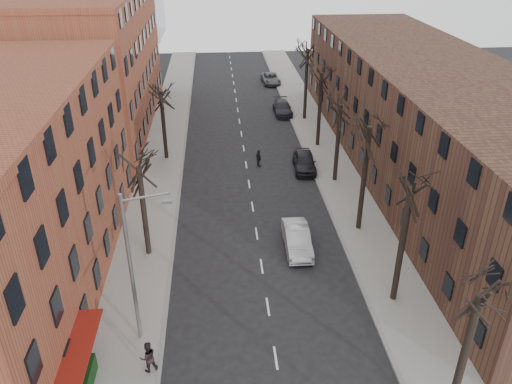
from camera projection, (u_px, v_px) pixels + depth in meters
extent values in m
cube|color=gray|center=(163.00, 154.00, 49.20)|extent=(4.00, 90.00, 0.15)
cube|color=gray|center=(323.00, 149.00, 50.36)|extent=(4.00, 90.00, 0.15)
cube|color=brown|center=(89.00, 63.00, 53.27)|extent=(12.00, 28.00, 14.00)
cube|color=#4B3123|center=(427.00, 117.00, 44.22)|extent=(12.00, 50.00, 10.00)
cylinder|color=slate|center=(131.00, 272.00, 25.20)|extent=(0.20, 0.20, 9.00)
cylinder|color=slate|center=(144.00, 197.00, 23.25)|extent=(2.39, 0.12, 0.46)
cube|color=slate|center=(167.00, 202.00, 23.47)|extent=(0.50, 0.22, 0.14)
imported|color=#ABAFB2|center=(297.00, 239.00, 34.58)|extent=(1.72, 4.82, 1.58)
imported|color=black|center=(304.00, 161.00, 45.92)|extent=(2.25, 4.95, 1.65)
imported|color=#212129|center=(283.00, 108.00, 59.69)|extent=(2.06, 5.04, 1.46)
imported|color=#4F5156|center=(271.00, 78.00, 71.28)|extent=(2.62, 5.21, 1.42)
imported|color=black|center=(148.00, 357.00, 24.79)|extent=(1.05, 0.94, 1.77)
imported|color=black|center=(259.00, 158.00, 46.51)|extent=(0.70, 1.05, 1.65)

